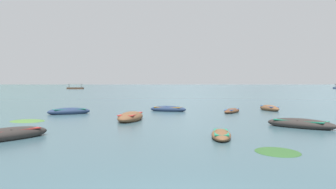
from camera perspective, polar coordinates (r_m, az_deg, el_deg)
name	(u,v)px	position (r m, az deg, el deg)	size (l,w,h in m)	color
ground_plane	(171,84)	(1506.47, 0.52, 1.62)	(6000.00, 6000.00, 0.00)	#385660
mountain_1	(18,64)	(2250.54, -22.36, 4.49)	(860.30, 860.30, 232.63)	slate
mountain_2	(188,58)	(1814.27, 3.19, 5.70)	(1050.35, 1050.35, 257.04)	slate
mountain_3	(332,54)	(2183.30, 24.25, 5.87)	(1170.93, 1170.93, 332.47)	slate
rowboat_0	(69,112)	(30.01, -15.23, -2.59)	(3.51, 2.77, 0.64)	navy
rowboat_1	(269,108)	(34.06, 15.57, -2.09)	(1.60, 3.34, 0.61)	brown
rowboat_2	(168,109)	(31.83, 0.00, -2.30)	(3.46, 2.11, 0.60)	navy
rowboat_3	(221,135)	(16.49, 8.31, -6.27)	(1.17, 3.13, 0.42)	brown
rowboat_4	(6,135)	(17.23, -23.96, -5.82)	(3.14, 4.11, 0.65)	#2D2826
rowboat_5	(131,117)	(24.06, -5.88, -3.53)	(1.90, 4.26, 0.72)	brown
rowboat_6	(232,111)	(30.78, 9.97, -2.55)	(2.16, 3.14, 0.44)	brown
rowboat_7	(300,124)	(21.32, 20.02, -4.36)	(3.66, 3.58, 0.64)	#2D2826
ferry_0	(75,88)	(165.53, -14.31, 0.98)	(7.19, 2.65, 2.54)	#4C3323
weed_patch_1	(277,152)	(13.56, 16.75, -8.63)	(1.53, 1.96, 0.14)	#2D5628
weed_patch_2	(166,108)	(35.66, -0.24, -2.17)	(1.76, 1.39, 0.14)	#38662D
weed_patch_6	(27,121)	(25.16, -21.14, -3.91)	(2.42, 2.10, 0.14)	#477033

